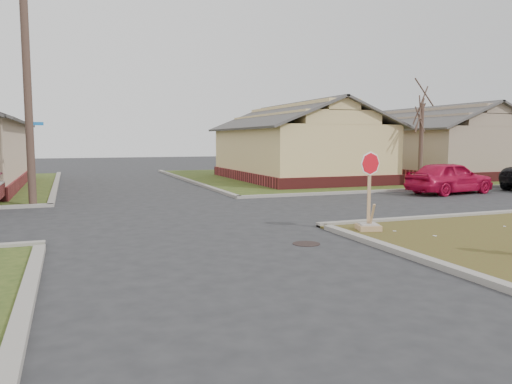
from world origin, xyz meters
name	(u,v)px	position (x,y,z in m)	size (l,w,h in m)	color
ground	(210,247)	(0.00, 0.00, 0.00)	(120.00, 120.00, 0.00)	#262628
verge_far_right	(439,173)	(22.00, 18.00, 0.03)	(37.00, 19.00, 0.05)	#2E4117
curbs	(168,216)	(0.00, 5.00, 0.00)	(80.00, 40.00, 0.12)	gray
manhole	(306,244)	(2.20, -0.50, 0.01)	(0.64, 0.64, 0.01)	black
side_house_yellow	(297,144)	(10.00, 16.50, 2.19)	(7.60, 11.60, 4.70)	maroon
side_house_tan	(432,143)	(20.00, 16.50, 2.19)	(7.60, 11.60, 4.70)	maroon
utility_pole	(27,76)	(-4.20, 8.90, 4.66)	(1.80, 0.28, 9.00)	#422E26
tree_mid_right	(421,145)	(14.00, 10.20, 2.15)	(0.22, 0.22, 4.20)	#422E26
stop_sign	(369,213)	(4.43, 0.32, 0.50)	(0.59, 0.57, 2.07)	tan
red_sedan	(450,178)	(13.11, 7.06, 0.73)	(1.72, 4.28, 1.46)	#BD0D37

